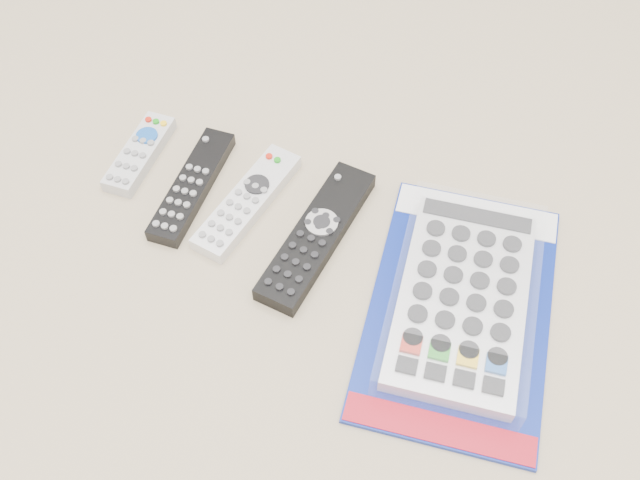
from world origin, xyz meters
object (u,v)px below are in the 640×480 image
(remote_small_grey, at_px, (140,153))
(jumbo_remote_packaged, at_px, (463,298))
(remote_slim_black, at_px, (192,186))
(remote_large_black, at_px, (317,235))
(remote_silver_dvd, at_px, (247,202))

(remote_small_grey, xyz_separation_m, jumbo_remote_packaged, (0.46, -0.07, 0.01))
(remote_slim_black, xyz_separation_m, jumbo_remote_packaged, (0.37, -0.05, 0.01))
(remote_small_grey, height_order, remote_large_black, remote_large_black)
(remote_large_black, xyz_separation_m, jumbo_remote_packaged, (0.19, -0.03, 0.01))
(remote_small_grey, bearing_deg, jumbo_remote_packaged, -10.90)
(remote_large_black, bearing_deg, remote_small_grey, 177.65)
(remote_large_black, bearing_deg, jumbo_remote_packaged, -1.97)
(remote_small_grey, distance_m, jumbo_remote_packaged, 0.46)
(remote_slim_black, xyz_separation_m, remote_silver_dvd, (0.08, 0.00, 0.00))
(jumbo_remote_packaged, bearing_deg, remote_small_grey, 165.11)
(remote_small_grey, relative_size, remote_slim_black, 0.73)
(remote_large_black, distance_m, jumbo_remote_packaged, 0.19)
(remote_silver_dvd, distance_m, jumbo_remote_packaged, 0.29)
(remote_slim_black, distance_m, jumbo_remote_packaged, 0.37)
(remote_large_black, bearing_deg, remote_silver_dvd, 176.17)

